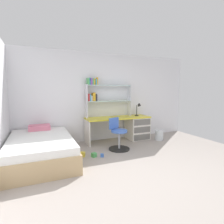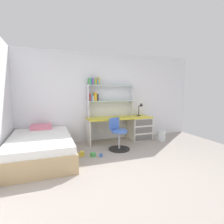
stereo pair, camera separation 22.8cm
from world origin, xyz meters
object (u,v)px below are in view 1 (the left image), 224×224
desk (133,126)px  toy_block_green_1 (94,155)px  desk_lamp (139,107)px  waste_bin (159,135)px  bookshelf_hutch (102,94)px  toy_block_blue_2 (102,155)px  bed_platform (41,149)px  swivel_chair (118,137)px  toy_block_yellow_0 (83,154)px

desk → toy_block_green_1: (-1.52, -0.98, -0.34)m
desk_lamp → waste_bin: bearing=-40.5°
bookshelf_hutch → desk_lamp: size_ratio=3.55×
toy_block_green_1 → toy_block_blue_2: toy_block_green_1 is taller
bed_platform → swivel_chair: bearing=0.3°
desk_lamp → bed_platform: bearing=-166.0°
toy_block_green_1 → bookshelf_hutch: bearing=62.3°
bookshelf_hutch → waste_bin: 2.09m
desk → toy_block_yellow_0: desk is taller
desk_lamp → swivel_chair: bearing=-145.7°
desk → waste_bin: 0.82m
toy_block_yellow_0 → toy_block_blue_2: 0.43m
waste_bin → bed_platform: bearing=-174.7°
swivel_chair → waste_bin: bearing=11.3°
desk → waste_bin: (0.68, -0.40, -0.24)m
bookshelf_hutch → toy_block_green_1: bearing=-117.7°
desk → toy_block_blue_2: 1.74m
swivel_chair → toy_block_yellow_0: swivel_chair is taller
waste_bin → toy_block_yellow_0: 2.46m
waste_bin → toy_block_blue_2: waste_bin is taller
swivel_chair → toy_block_blue_2: bearing=-148.2°
bed_platform → bookshelf_hutch: bearing=27.8°
toy_block_yellow_0 → toy_block_green_1: toy_block_yellow_0 is taller
desk_lamp → swivel_chair: size_ratio=0.49×
bookshelf_hutch → toy_block_blue_2: (-0.44, -1.22, -1.34)m
bookshelf_hutch → bed_platform: bookshelf_hutch is taller
desk → desk_lamp: size_ratio=4.90×
bed_platform → waste_bin: 3.29m
toy_block_yellow_0 → desk: bearing=26.1°
toy_block_yellow_0 → toy_block_green_1: (0.22, -0.12, -0.00)m
waste_bin → toy_block_green_1: waste_bin is taller
desk_lamp → bookshelf_hutch: bearing=170.5°
bookshelf_hutch → desk_lamp: (1.12, -0.19, -0.42)m
bed_platform → waste_bin: size_ratio=6.75×
bookshelf_hutch → toy_block_blue_2: 1.86m
desk_lamp → toy_block_green_1: bearing=-150.7°
desk → toy_block_green_1: desk is taller
bed_platform → desk: bearing=15.2°
toy_block_yellow_0 → bookshelf_hutch: bearing=51.3°
bed_platform → toy_block_green_1: bearing=-14.2°
swivel_chair → toy_block_green_1: size_ratio=8.31×
desk → toy_block_blue_2: (-1.35, -1.03, -0.35)m
bed_platform → toy_block_blue_2: bed_platform is taller
desk → toy_block_blue_2: desk is taller
swivel_chair → toy_block_green_1: bearing=-158.6°
bed_platform → waste_bin: (3.27, 0.30, -0.10)m
toy_block_blue_2 → swivel_chair: bearing=31.8°
desk → toy_block_yellow_0: 1.97m
bookshelf_hutch → waste_bin: (1.59, -0.58, -1.22)m
toy_block_green_1 → waste_bin: bearing=14.7°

